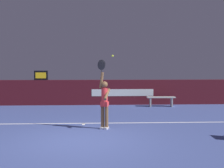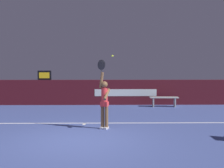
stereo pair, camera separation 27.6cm
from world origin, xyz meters
name	(u,v)px [view 2 (the right image)]	position (x,y,z in m)	size (l,w,h in m)	color
ground_plane	(78,141)	(0.00, 0.00, 0.00)	(60.00, 60.00, 0.00)	#415090
court_lines	(77,142)	(0.00, -0.11, 0.00)	(10.67, 5.23, 0.00)	white
back_wall	(92,92)	(0.00, 7.23, 0.66)	(15.96, 0.25, 1.33)	#4B131B
speed_display	(45,75)	(-2.48, 7.23, 1.57)	(0.70, 0.16, 0.49)	black
tennis_player	(104,101)	(0.74, 1.50, 0.95)	(0.45, 0.45, 2.33)	brown
tennis_ball	(112,56)	(1.01, 1.40, 2.43)	(0.07, 0.07, 0.07)	#CFE532
courtside_bench_near	(164,99)	(3.71, 6.44, 0.38)	(1.45, 0.41, 0.50)	#B6BCB3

